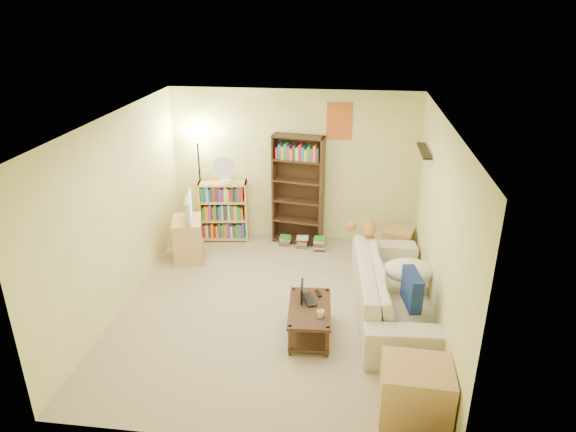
{
  "coord_description": "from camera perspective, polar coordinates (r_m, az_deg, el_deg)",
  "views": [
    {
      "loc": [
        0.9,
        -5.72,
        3.78
      ],
      "look_at": [
        0.11,
        0.66,
        1.05
      ],
      "focal_mm": 32.0,
      "sensor_mm": 36.0,
      "label": 1
    }
  ],
  "objects": [
    {
      "name": "room",
      "position": [
        6.18,
        -1.73,
        2.6
      ],
      "size": [
        4.5,
        4.54,
        2.52
      ],
      "color": "tan",
      "rests_on": "ground"
    },
    {
      "name": "sofa",
      "position": [
        6.76,
        11.69,
        -7.99
      ],
      "size": [
        2.51,
        1.24,
        0.7
      ],
      "primitive_type": "imported",
      "rotation": [
        0.0,
        0.0,
        1.64
      ],
      "color": "beige",
      "rests_on": "ground"
    },
    {
      "name": "navy_pillow",
      "position": [
        6.18,
        13.6,
        -7.92
      ],
      "size": [
        0.21,
        0.48,
        0.41
      ],
      "primitive_type": "cube",
      "rotation": [
        0.0,
        0.0,
        1.74
      ],
      "color": "navy",
      "rests_on": "sofa"
    },
    {
      "name": "cream_blanket",
      "position": [
        6.72,
        13.25,
        -5.92
      ],
      "size": [
        0.64,
        0.46,
        0.28
      ],
      "primitive_type": "ellipsoid",
      "color": "silver",
      "rests_on": "sofa"
    },
    {
      "name": "tabby_cat",
      "position": [
        7.33,
        8.65,
        -1.3
      ],
      "size": [
        0.55,
        0.22,
        0.19
      ],
      "color": "#C47129",
      "rests_on": "sofa"
    },
    {
      "name": "coffee_table",
      "position": [
        6.28,
        2.41,
        -11.19
      ],
      "size": [
        0.55,
        0.92,
        0.4
      ],
      "rotation": [
        0.0,
        0.0,
        0.06
      ],
      "color": "#3C2817",
      "rests_on": "ground"
    },
    {
      "name": "laptop",
      "position": [
        6.32,
        2.74,
        -9.21
      ],
      "size": [
        0.45,
        0.42,
        0.02
      ],
      "primitive_type": "imported",
      "rotation": [
        0.0,
        0.0,
        1.98
      ],
      "color": "black",
      "rests_on": "coffee_table"
    },
    {
      "name": "laptop_screen",
      "position": [
        6.27,
        1.56,
        -8.35
      ],
      "size": [
        0.03,
        0.3,
        0.2
      ],
      "primitive_type": "cube",
      "rotation": [
        0.0,
        0.0,
        0.06
      ],
      "color": "white",
      "rests_on": "laptop"
    },
    {
      "name": "mug",
      "position": [
        6.01,
        3.62,
        -10.8
      ],
      "size": [
        0.12,
        0.12,
        0.08
      ],
      "primitive_type": "imported",
      "rotation": [
        0.0,
        0.0,
        0.16
      ],
      "color": "white",
      "rests_on": "coffee_table"
    },
    {
      "name": "tv_remote",
      "position": [
        6.44,
        3.39,
        -8.58
      ],
      "size": [
        0.1,
        0.17,
        0.02
      ],
      "primitive_type": "cube",
      "rotation": [
        0.0,
        0.0,
        0.36
      ],
      "color": "black",
      "rests_on": "coffee_table"
    },
    {
      "name": "tv_stand",
      "position": [
        8.15,
        -11.05,
        -2.51
      ],
      "size": [
        0.58,
        0.7,
        0.65
      ],
      "primitive_type": "cube",
      "rotation": [
        0.0,
        0.0,
        0.27
      ],
      "color": "tan",
      "rests_on": "ground"
    },
    {
      "name": "television",
      "position": [
        7.94,
        -11.33,
        0.86
      ],
      "size": [
        0.71,
        0.43,
        0.38
      ],
      "primitive_type": "imported",
      "rotation": [
        0.0,
        0.0,
        1.84
      ],
      "color": "black",
      "rests_on": "tv_stand"
    },
    {
      "name": "tall_bookshelf",
      "position": [
        8.3,
        1.11,
        3.16
      ],
      "size": [
        0.85,
        0.4,
        1.82
      ],
      "rotation": [
        0.0,
        0.0,
        -0.16
      ],
      "color": "#3C2417",
      "rests_on": "ground"
    },
    {
      "name": "short_bookshelf",
      "position": [
        8.63,
        -7.13,
        0.56
      ],
      "size": [
        0.83,
        0.42,
        1.02
      ],
      "rotation": [
        0.0,
        0.0,
        0.13
      ],
      "color": "tan",
      "rests_on": "ground"
    },
    {
      "name": "desk_fan",
      "position": [
        8.32,
        -7.08,
        5.15
      ],
      "size": [
        0.36,
        0.2,
        0.46
      ],
      "color": "white",
      "rests_on": "short_bookshelf"
    },
    {
      "name": "floor_lamp",
      "position": [
        8.48,
        -9.92,
        6.48
      ],
      "size": [
        0.3,
        0.3,
        1.78
      ],
      "color": "black",
      "rests_on": "ground"
    },
    {
      "name": "side_table",
      "position": [
        8.22,
        12.1,
        -3.01
      ],
      "size": [
        0.54,
        0.54,
        0.49
      ],
      "primitive_type": "cube",
      "rotation": [
        0.0,
        0.0,
        -0.3
      ],
      "color": "tan",
      "rests_on": "ground"
    },
    {
      "name": "end_cabinet",
      "position": [
        5.39,
        14.0,
        -18.3
      ],
      "size": [
        0.7,
        0.59,
        0.56
      ],
      "primitive_type": "cube",
      "rotation": [
        0.0,
        0.0,
        -0.04
      ],
      "color": "tan",
      "rests_on": "ground"
    },
    {
      "name": "book_stacks",
      "position": [
        8.41,
        1.78,
        -2.94
      ],
      "size": [
        0.77,
        0.29,
        0.23
      ],
      "color": "red",
      "rests_on": "ground"
    }
  ]
}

